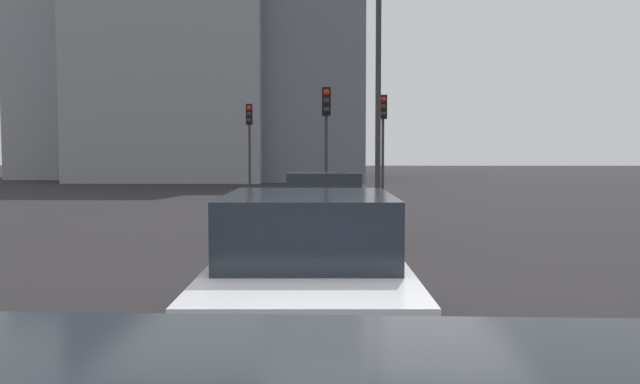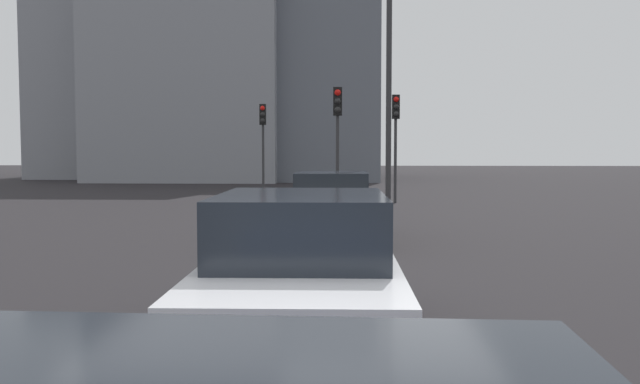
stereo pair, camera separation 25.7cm
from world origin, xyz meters
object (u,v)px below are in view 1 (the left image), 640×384
(car_beige_lead, at_px, (325,208))
(street_lamp_kerbside, at_px, (378,43))
(traffic_light_near_right, at_px, (383,125))
(traffic_light_near_left, at_px, (326,122))
(traffic_light_far_left, at_px, (249,130))
(car_white_second, at_px, (309,272))

(car_beige_lead, relative_size, street_lamp_kerbside, 0.48)
(car_beige_lead, distance_m, traffic_light_near_right, 11.07)
(traffic_light_near_right, bearing_deg, traffic_light_near_left, -30.39)
(car_beige_lead, relative_size, traffic_light_near_right, 1.03)
(traffic_light_far_left, bearing_deg, traffic_light_near_right, 53.97)
(car_white_second, xyz_separation_m, street_lamp_kerbside, (12.63, -1.57, 4.29))
(car_beige_lead, relative_size, traffic_light_near_left, 1.05)
(car_white_second, xyz_separation_m, traffic_light_near_right, (18.57, -2.17, 2.17))
(car_beige_lead, relative_size, traffic_light_far_left, 1.05)
(car_beige_lead, distance_m, traffic_light_far_left, 15.04)
(traffic_light_near_right, bearing_deg, traffic_light_far_left, -126.45)
(car_white_second, xyz_separation_m, traffic_light_far_left, (22.40, 3.35, 2.12))
(car_beige_lead, relative_size, car_white_second, 0.87)
(car_white_second, bearing_deg, traffic_light_near_left, -1.25)
(car_beige_lead, xyz_separation_m, traffic_light_near_right, (10.65, -2.09, 2.19))
(street_lamp_kerbside, bearing_deg, traffic_light_near_left, 35.88)
(traffic_light_far_left, bearing_deg, street_lamp_kerbside, 25.43)
(traffic_light_near_right, distance_m, traffic_light_far_left, 6.72)
(traffic_light_far_left, xyz_separation_m, street_lamp_kerbside, (-9.77, -4.92, 2.17))
(traffic_light_near_left, relative_size, street_lamp_kerbside, 0.46)
(traffic_light_far_left, relative_size, street_lamp_kerbside, 0.46)
(traffic_light_near_left, xyz_separation_m, street_lamp_kerbside, (-2.09, -1.51, 2.17))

